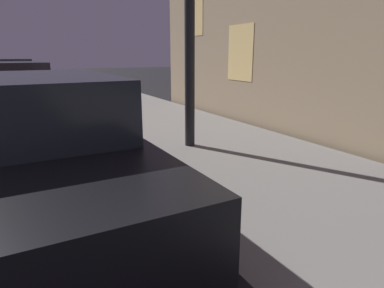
% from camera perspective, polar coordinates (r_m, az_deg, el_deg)
% --- Properties ---
extents(car_black, '(2.08, 4.50, 1.43)m').
position_cam_1_polar(car_black, '(3.67, -25.93, -0.90)').
color(car_black, black).
rests_on(car_black, ground).
extents(car_red, '(2.05, 4.32, 1.43)m').
position_cam_1_polar(car_red, '(9.88, -27.84, 8.04)').
color(car_red, maroon).
rests_on(car_red, ground).
extents(car_silver, '(2.19, 4.07, 1.43)m').
position_cam_1_polar(car_silver, '(16.73, -28.30, 10.22)').
color(car_silver, '#B7B7BF').
rests_on(car_silver, ground).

